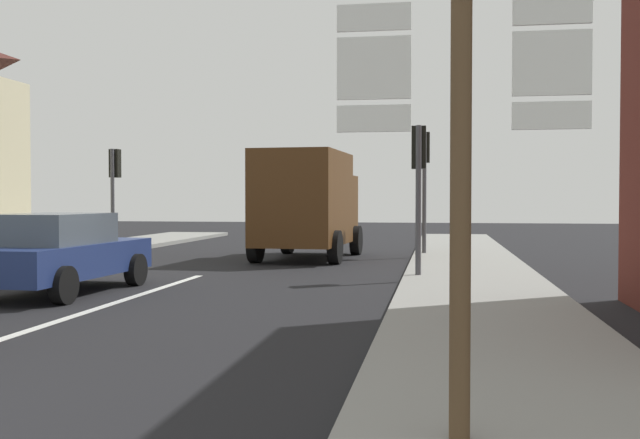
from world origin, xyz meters
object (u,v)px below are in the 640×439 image
object	(u,v)px
delivery_truck	(307,202)
traffic_light_far_right	(425,165)
route_sign_post	(461,173)
traffic_light_far_left	(114,176)
sedan_far	(57,252)
traffic_light_near_right	(419,166)

from	to	relation	value
delivery_truck	traffic_light_far_right	xyz separation A→B (m)	(3.31, 1.21, 1.09)
route_sign_post	traffic_light_far_left	size ratio (longest dim) A/B	0.97
traffic_light_far_left	sedan_far	bearing A→B (deg)	-71.08
sedan_far	traffic_light_near_right	world-z (taller)	traffic_light_near_right
delivery_truck	route_sign_post	size ratio (longest dim) A/B	1.60
traffic_light_far_right	sedan_far	bearing A→B (deg)	-124.14
delivery_truck	traffic_light_far_left	world-z (taller)	traffic_light_far_left
delivery_truck	traffic_light_far_left	size ratio (longest dim) A/B	1.54
delivery_truck	traffic_light_near_right	size ratio (longest dim) A/B	1.56
sedan_far	traffic_light_far_right	bearing A→B (deg)	55.86
route_sign_post	sedan_far	bearing A→B (deg)	132.87
route_sign_post	traffic_light_far_left	world-z (taller)	traffic_light_far_left
delivery_truck	traffic_light_far_right	size ratio (longest dim) A/B	1.38
traffic_light_far_left	delivery_truck	bearing A→B (deg)	-11.16
delivery_truck	traffic_light_near_right	xyz separation A→B (m)	(3.31, -5.14, 0.77)
traffic_light_far_right	traffic_light_far_left	bearing A→B (deg)	179.61
delivery_truck	route_sign_post	xyz separation A→B (m)	(3.87, -15.93, 0.26)
traffic_light_near_right	traffic_light_far_left	bearing A→B (deg)	146.73
sedan_far	route_sign_post	world-z (taller)	route_sign_post
sedan_far	traffic_light_far_left	xyz separation A→B (m)	(-3.30, 9.62, 1.69)
sedan_far	traffic_light_near_right	size ratio (longest dim) A/B	1.30
traffic_light_near_right	delivery_truck	bearing A→B (deg)	122.77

